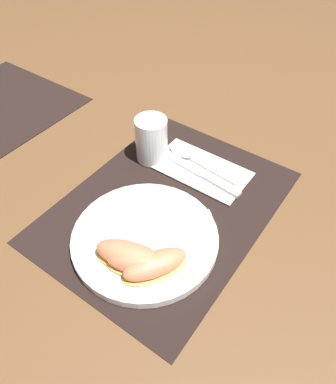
{
  "coord_description": "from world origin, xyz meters",
  "views": [
    {
      "loc": [
        -0.39,
        -0.28,
        0.54
      ],
      "look_at": [
        0.01,
        0.01,
        0.02
      ],
      "focal_mm": 35.0,
      "sensor_mm": 36.0,
      "label": 1
    }
  ],
  "objects_px": {
    "fork": "(152,227)",
    "spoon": "(190,156)",
    "plate": "(145,238)",
    "citrus_wedge_0": "(131,257)",
    "knife": "(197,171)",
    "citrus_wedge_2": "(155,265)",
    "juice_glass": "(152,142)",
    "citrus_wedge_1": "(140,264)"
  },
  "relations": [
    {
      "from": "citrus_wedge_1",
      "to": "citrus_wedge_2",
      "type": "distance_m",
      "value": 0.02
    },
    {
      "from": "plate",
      "to": "knife",
      "type": "bearing_deg",
      "value": 5.69
    },
    {
      "from": "spoon",
      "to": "citrus_wedge_2",
      "type": "xyz_separation_m",
      "value": [
        -0.28,
        -0.11,
        0.02
      ]
    },
    {
      "from": "citrus_wedge_1",
      "to": "citrus_wedge_2",
      "type": "height_order",
      "value": "citrus_wedge_1"
    },
    {
      "from": "plate",
      "to": "spoon",
      "type": "relative_size",
      "value": 1.44
    },
    {
      "from": "fork",
      "to": "spoon",
      "type": "bearing_deg",
      "value": 15.07
    },
    {
      "from": "knife",
      "to": "citrus_wedge_0",
      "type": "bearing_deg",
      "value": -171.77
    },
    {
      "from": "fork",
      "to": "citrus_wedge_0",
      "type": "xyz_separation_m",
      "value": [
        -0.08,
        -0.02,
        0.01
      ]
    },
    {
      "from": "knife",
      "to": "spoon",
      "type": "relative_size",
      "value": 1.25
    },
    {
      "from": "juice_glass",
      "to": "fork",
      "type": "height_order",
      "value": "juice_glass"
    },
    {
      "from": "plate",
      "to": "citrus_wedge_1",
      "type": "height_order",
      "value": "citrus_wedge_1"
    },
    {
      "from": "juice_glass",
      "to": "knife",
      "type": "distance_m",
      "value": 0.11
    },
    {
      "from": "plate",
      "to": "citrus_wedge_1",
      "type": "relative_size",
      "value": 2.17
    },
    {
      "from": "plate",
      "to": "citrus_wedge_2",
      "type": "height_order",
      "value": "citrus_wedge_2"
    },
    {
      "from": "knife",
      "to": "fork",
      "type": "distance_m",
      "value": 0.18
    },
    {
      "from": "juice_glass",
      "to": "fork",
      "type": "bearing_deg",
      "value": -142.9
    },
    {
      "from": "plate",
      "to": "citrus_wedge_0",
      "type": "bearing_deg",
      "value": -162.98
    },
    {
      "from": "citrus_wedge_2",
      "to": "citrus_wedge_1",
      "type": "bearing_deg",
      "value": 121.1
    },
    {
      "from": "citrus_wedge_1",
      "to": "spoon",
      "type": "bearing_deg",
      "value": 17.92
    },
    {
      "from": "plate",
      "to": "citrus_wedge_2",
      "type": "distance_m",
      "value": 0.08
    },
    {
      "from": "knife",
      "to": "juice_glass",
      "type": "bearing_deg",
      "value": 97.26
    },
    {
      "from": "spoon",
      "to": "plate",
      "type": "bearing_deg",
      "value": -166.1
    },
    {
      "from": "juice_glass",
      "to": "plate",
      "type": "bearing_deg",
      "value": -145.85
    },
    {
      "from": "knife",
      "to": "citrus_wedge_2",
      "type": "height_order",
      "value": "citrus_wedge_2"
    },
    {
      "from": "citrus_wedge_0",
      "to": "citrus_wedge_1",
      "type": "xyz_separation_m",
      "value": [
        -0.0,
        -0.02,
        -0.0
      ]
    },
    {
      "from": "spoon",
      "to": "citrus_wedge_0",
      "type": "height_order",
      "value": "citrus_wedge_0"
    },
    {
      "from": "juice_glass",
      "to": "citrus_wedge_1",
      "type": "height_order",
      "value": "juice_glass"
    },
    {
      "from": "knife",
      "to": "citrus_wedge_1",
      "type": "bearing_deg",
      "value": -167.75
    },
    {
      "from": "fork",
      "to": "citrus_wedge_1",
      "type": "relative_size",
      "value": 1.41
    },
    {
      "from": "knife",
      "to": "fork",
      "type": "relative_size",
      "value": 1.34
    },
    {
      "from": "plate",
      "to": "juice_glass",
      "type": "bearing_deg",
      "value": 34.15
    },
    {
      "from": "juice_glass",
      "to": "citrus_wedge_0",
      "type": "xyz_separation_m",
      "value": [
        -0.24,
        -0.14,
        -0.01
      ]
    },
    {
      "from": "spoon",
      "to": "fork",
      "type": "distance_m",
      "value": 0.22
    },
    {
      "from": "knife",
      "to": "citrus_wedge_0",
      "type": "height_order",
      "value": "citrus_wedge_0"
    },
    {
      "from": "citrus_wedge_0",
      "to": "citrus_wedge_2",
      "type": "distance_m",
      "value": 0.04
    },
    {
      "from": "citrus_wedge_1",
      "to": "juice_glass",
      "type": "bearing_deg",
      "value": 33.7
    },
    {
      "from": "citrus_wedge_1",
      "to": "plate",
      "type": "bearing_deg",
      "value": 32.19
    },
    {
      "from": "plate",
      "to": "citrus_wedge_0",
      "type": "xyz_separation_m",
      "value": [
        -0.06,
        -0.02,
        0.03
      ]
    },
    {
      "from": "citrus_wedge_0",
      "to": "spoon",
      "type": "bearing_deg",
      "value": 14.52
    },
    {
      "from": "plate",
      "to": "knife",
      "type": "height_order",
      "value": "plate"
    },
    {
      "from": "spoon",
      "to": "citrus_wedge_0",
      "type": "relative_size",
      "value": 1.32
    },
    {
      "from": "plate",
      "to": "juice_glass",
      "type": "xyz_separation_m",
      "value": [
        0.19,
        0.13,
        0.04
      ]
    }
  ]
}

